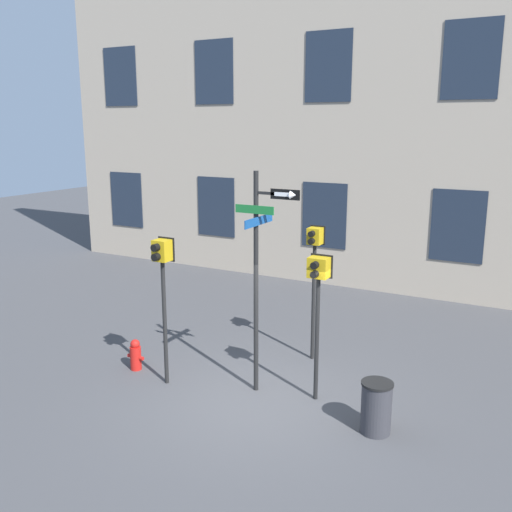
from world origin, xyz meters
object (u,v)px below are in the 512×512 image
street_sign_pole (259,266)px  pedestrian_signal_across (314,259)px  pedestrian_signal_left (163,272)px  trash_bin (376,407)px  fire_hydrant (136,355)px  pedestrian_signal_right (318,287)px

street_sign_pole → pedestrian_signal_across: 1.95m
pedestrian_signal_left → pedestrian_signal_across: pedestrian_signal_across is taller
trash_bin → pedestrian_signal_across: bearing=132.5°
street_sign_pole → pedestrian_signal_left: size_ratio=1.44×
fire_hydrant → trash_bin: trash_bin is taller
pedestrian_signal_across → trash_bin: (2.13, -2.32, -1.79)m
street_sign_pole → pedestrian_signal_across: bearing=81.3°
street_sign_pole → pedestrian_signal_across: size_ratio=1.43×
pedestrian_signal_right → fire_hydrant: size_ratio=4.16×
pedestrian_signal_left → fire_hydrant: pedestrian_signal_left is taller
street_sign_pole → pedestrian_signal_left: 1.88m
trash_bin → fire_hydrant: bearing=179.5°
fire_hydrant → trash_bin: (5.15, -0.04, 0.13)m
street_sign_pole → trash_bin: street_sign_pole is taller
pedestrian_signal_across → fire_hydrant: size_ratio=4.45×
fire_hydrant → pedestrian_signal_left: bearing=-12.5°
pedestrian_signal_right → fire_hydrant: 4.28m
street_sign_pole → fire_hydrant: (-2.73, -0.37, -2.16)m
pedestrian_signal_right → pedestrian_signal_across: 1.88m
pedestrian_signal_left → pedestrian_signal_across: size_ratio=1.00×
fire_hydrant → trash_bin: bearing=-0.5°
street_sign_pole → pedestrian_signal_right: bearing=10.5°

